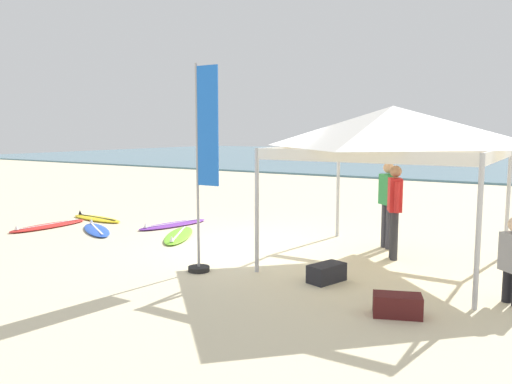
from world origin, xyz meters
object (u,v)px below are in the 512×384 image
at_px(surfboard_blue, 97,230).
at_px(person_red, 395,205).
at_px(surfboard_lime, 179,235).
at_px(gear_bag_near_tent, 397,305).
at_px(surfboard_yellow, 97,218).
at_px(banner_flag, 203,178).
at_px(person_green, 388,199).
at_px(canopy_tent, 392,127).
at_px(surfboard_purple, 173,224).
at_px(gear_bag_by_pole, 327,273).
at_px(surfboard_red, 48,226).

height_order(surfboard_blue, person_red, person_red).
bearing_deg(surfboard_lime, gear_bag_near_tent, -22.01).
xyz_separation_m(surfboard_yellow, banner_flag, (5.45, -2.44, 1.54)).
height_order(surfboard_lime, person_red, person_red).
height_order(surfboard_lime, person_green, person_green).
bearing_deg(canopy_tent, banner_flag, -137.95).
distance_m(surfboard_yellow, person_red, 7.89).
xyz_separation_m(surfboard_purple, gear_bag_near_tent, (6.49, -3.15, 0.10)).
distance_m(surfboard_yellow, gear_bag_by_pole, 7.62).
distance_m(canopy_tent, gear_bag_by_pole, 2.79).
relative_size(canopy_tent, surfboard_yellow, 1.86).
bearing_deg(person_green, gear_bag_near_tent, -70.24).
height_order(surfboard_blue, surfboard_purple, same).
distance_m(person_red, gear_bag_near_tent, 3.09).
bearing_deg(person_green, banner_flag, -121.29).
height_order(person_red, gear_bag_near_tent, person_red).
distance_m(surfboard_red, gear_bag_by_pole, 7.59).
xyz_separation_m(canopy_tent, banner_flag, (-2.41, -2.17, -0.82)).
relative_size(surfboard_yellow, surfboard_red, 0.93).
relative_size(surfboard_yellow, person_red, 1.10).
bearing_deg(person_red, canopy_tent, -85.91).
bearing_deg(surfboard_lime, gear_bag_by_pole, -18.00).
height_order(surfboard_purple, gear_bag_near_tent, gear_bag_near_tent).
relative_size(banner_flag, gear_bag_by_pole, 5.67).
xyz_separation_m(canopy_tent, surfboard_blue, (-6.65, -0.77, -2.35)).
bearing_deg(person_red, surfboard_red, -170.05).
height_order(canopy_tent, surfboard_blue, canopy_tent).
bearing_deg(surfboard_red, person_green, 15.90).
height_order(surfboard_blue, gear_bag_near_tent, gear_bag_near_tent).
height_order(surfboard_red, person_red, person_red).
bearing_deg(gear_bag_near_tent, surfboard_blue, 167.34).
relative_size(canopy_tent, person_red, 2.04).
height_order(surfboard_yellow, gear_bag_by_pole, gear_bag_by_pole).
height_order(surfboard_purple, person_red, person_red).
height_order(person_green, gear_bag_by_pole, person_green).
xyz_separation_m(surfboard_blue, gear_bag_near_tent, (7.54, -1.69, 0.10)).
relative_size(surfboard_blue, person_green, 1.06).
height_order(surfboard_lime, gear_bag_near_tent, gear_bag_near_tent).
height_order(surfboard_blue, person_green, person_green).
relative_size(surfboard_lime, surfboard_purple, 0.96).
bearing_deg(surfboard_red, banner_flag, -11.29).
bearing_deg(canopy_tent, person_red, 94.09).
relative_size(canopy_tent, surfboard_purple, 1.71).
xyz_separation_m(surfboard_lime, person_red, (4.59, 0.60, 0.95)).
height_order(surfboard_purple, person_green, person_green).
xyz_separation_m(surfboard_purple, banner_flag, (3.18, -2.86, 1.54)).
height_order(surfboard_purple, gear_bag_by_pole, gear_bag_by_pole).
bearing_deg(gear_bag_near_tent, canopy_tent, 109.93).
xyz_separation_m(canopy_tent, surfboard_lime, (-4.62, -0.24, -2.35)).
relative_size(person_red, gear_bag_by_pole, 2.85).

